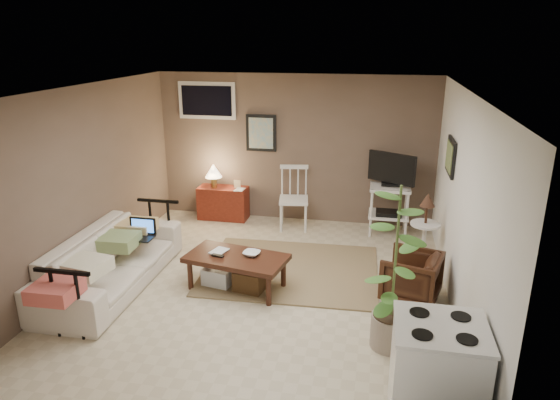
% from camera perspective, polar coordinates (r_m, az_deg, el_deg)
% --- Properties ---
extents(floor, '(5.00, 5.00, 0.00)m').
position_cam_1_polar(floor, '(6.25, -2.31, -10.01)').
color(floor, '#C1B293').
rests_on(floor, ground).
extents(art_back, '(0.50, 0.03, 0.60)m').
position_cam_1_polar(art_back, '(8.18, -2.17, 7.66)').
color(art_back, black).
extents(art_right, '(0.03, 0.60, 0.45)m').
position_cam_1_polar(art_right, '(6.62, 18.93, 4.72)').
color(art_right, black).
extents(window, '(0.96, 0.03, 0.60)m').
position_cam_1_polar(window, '(8.35, -8.34, 11.18)').
color(window, silver).
extents(rug, '(2.33, 1.89, 0.02)m').
position_cam_1_polar(rug, '(6.67, 1.24, -7.97)').
color(rug, '#7F684A').
rests_on(rug, floor).
extents(coffee_table, '(1.30, 0.83, 0.46)m').
position_cam_1_polar(coffee_table, '(6.16, -5.03, -7.87)').
color(coffee_table, '#3D1A10').
rests_on(coffee_table, floor).
extents(sofa, '(0.67, 2.29, 0.90)m').
position_cam_1_polar(sofa, '(6.45, -18.78, -5.67)').
color(sofa, beige).
rests_on(sofa, floor).
extents(sofa_pillows, '(0.44, 2.18, 0.15)m').
position_cam_1_polar(sofa_pillows, '(6.18, -19.63, -5.81)').
color(sofa_pillows, beige).
rests_on(sofa_pillows, sofa).
extents(sofa_end_rails, '(0.62, 2.29, 0.77)m').
position_cam_1_polar(sofa_end_rails, '(6.42, -17.70, -6.31)').
color(sofa_end_rails, black).
rests_on(sofa_end_rails, floor).
extents(laptop, '(0.35, 0.26, 0.24)m').
position_cam_1_polar(laptop, '(6.62, -15.58, -3.50)').
color(laptop, black).
rests_on(laptop, sofa).
extents(red_console, '(0.82, 0.36, 0.95)m').
position_cam_1_polar(red_console, '(8.44, -6.60, 0.02)').
color(red_console, maroon).
rests_on(red_console, floor).
extents(spindle_chair, '(0.51, 0.51, 1.00)m').
position_cam_1_polar(spindle_chair, '(7.94, 1.57, 0.01)').
color(spindle_chair, silver).
rests_on(spindle_chair, floor).
extents(tv_stand, '(0.70, 0.49, 1.29)m').
position_cam_1_polar(tv_stand, '(7.81, 12.45, 0.90)').
color(tv_stand, silver).
rests_on(tv_stand, floor).
extents(side_table, '(0.39, 0.39, 1.03)m').
position_cam_1_polar(side_table, '(6.81, 16.30, -2.42)').
color(side_table, silver).
rests_on(side_table, floor).
extents(armchair, '(0.72, 0.75, 0.63)m').
position_cam_1_polar(armchair, '(6.07, 14.78, -8.23)').
color(armchair, '#32190D').
rests_on(armchair, floor).
extents(potted_plant, '(0.43, 0.43, 1.71)m').
position_cam_1_polar(potted_plant, '(4.89, 13.03, -7.06)').
color(potted_plant, gray).
rests_on(potted_plant, floor).
extents(stove, '(0.70, 0.65, 0.91)m').
position_cam_1_polar(stove, '(4.28, 17.42, -18.63)').
color(stove, white).
rests_on(stove, floor).
extents(bowl, '(0.21, 0.08, 0.20)m').
position_cam_1_polar(bowl, '(6.04, -3.28, -5.47)').
color(bowl, '#3D1A10').
rests_on(bowl, coffee_table).
extents(book_table, '(0.17, 0.07, 0.23)m').
position_cam_1_polar(book_table, '(6.21, -7.66, -4.77)').
color(book_table, '#3D1A10').
rests_on(book_table, coffee_table).
extents(book_console, '(0.15, 0.03, 0.20)m').
position_cam_1_polar(book_console, '(8.19, -5.15, 1.82)').
color(book_console, '#3D1A10').
rests_on(book_console, red_console).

